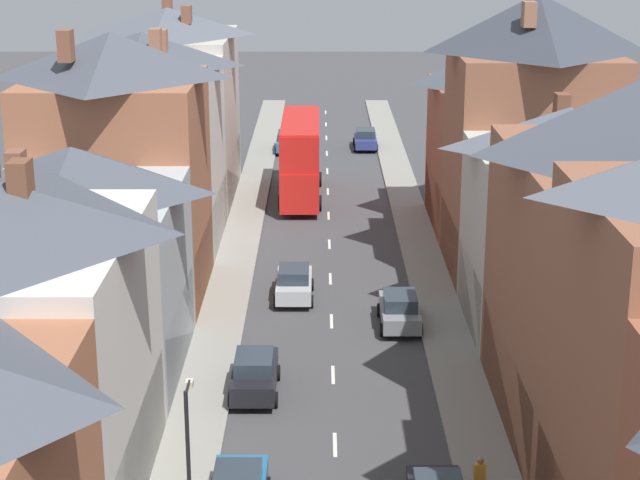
{
  "coord_description": "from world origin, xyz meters",
  "views": [
    {
      "loc": [
        -0.53,
        -16.21,
        18.16
      ],
      "look_at": [
        -0.59,
        37.2,
        1.73
      ],
      "focal_mm": 60.0,
      "sensor_mm": 36.0,
      "label": 1
    }
  ],
  "objects_px": {
    "car_parked_left_a": "(289,141)",
    "car_parked_left_b": "(295,283)",
    "car_near_blue": "(256,374)",
    "pedestrian_mid_right": "(481,478)",
    "car_parked_right_a": "(367,139)",
    "car_mid_white": "(401,310)",
    "double_decker_bus_lead": "(302,157)",
    "street_lamp": "(190,462)"
  },
  "relations": [
    {
      "from": "car_parked_left_a",
      "to": "car_parked_left_b",
      "type": "height_order",
      "value": "car_parked_left_b"
    },
    {
      "from": "car_near_blue",
      "to": "pedestrian_mid_right",
      "type": "bearing_deg",
      "value": -47.66
    },
    {
      "from": "car_parked_right_a",
      "to": "car_parked_left_b",
      "type": "bearing_deg",
      "value": -98.03
    },
    {
      "from": "car_near_blue",
      "to": "car_parked_right_a",
      "type": "height_order",
      "value": "car_near_blue"
    },
    {
      "from": "car_near_blue",
      "to": "pedestrian_mid_right",
      "type": "relative_size",
      "value": 2.52
    },
    {
      "from": "car_parked_left_b",
      "to": "car_mid_white",
      "type": "distance_m",
      "value": 6.09
    },
    {
      "from": "double_decker_bus_lead",
      "to": "car_parked_left_a",
      "type": "relative_size",
      "value": 2.55
    },
    {
      "from": "car_parked_left_a",
      "to": "pedestrian_mid_right",
      "type": "bearing_deg",
      "value": -81.79
    },
    {
      "from": "car_mid_white",
      "to": "street_lamp",
      "type": "distance_m",
      "value": 20.04
    },
    {
      "from": "car_parked_right_a",
      "to": "car_parked_left_b",
      "type": "xyz_separation_m",
      "value": [
        -4.9,
        -34.74,
        0.02
      ]
    },
    {
      "from": "car_parked_left_b",
      "to": "car_near_blue",
      "type": "bearing_deg",
      "value": -96.9
    },
    {
      "from": "car_near_blue",
      "to": "car_mid_white",
      "type": "bearing_deg",
      "value": 48.98
    },
    {
      "from": "pedestrian_mid_right",
      "to": "street_lamp",
      "type": "distance_m",
      "value": 9.53
    },
    {
      "from": "double_decker_bus_lead",
      "to": "pedestrian_mid_right",
      "type": "distance_m",
      "value": 38.88
    },
    {
      "from": "car_parked_left_b",
      "to": "street_lamp",
      "type": "relative_size",
      "value": 0.72
    },
    {
      "from": "street_lamp",
      "to": "car_parked_left_b",
      "type": "bearing_deg",
      "value": 83.68
    },
    {
      "from": "car_parked_right_a",
      "to": "street_lamp",
      "type": "xyz_separation_m",
      "value": [
        -7.35,
        -56.85,
        2.43
      ]
    },
    {
      "from": "car_near_blue",
      "to": "car_parked_left_a",
      "type": "bearing_deg",
      "value": 90.0
    },
    {
      "from": "car_mid_white",
      "to": "street_lamp",
      "type": "bearing_deg",
      "value": -111.68
    },
    {
      "from": "car_parked_right_a",
      "to": "car_parked_left_b",
      "type": "distance_m",
      "value": 35.08
    },
    {
      "from": "car_parked_right_a",
      "to": "pedestrian_mid_right",
      "type": "relative_size",
      "value": 2.61
    },
    {
      "from": "double_decker_bus_lead",
      "to": "car_near_blue",
      "type": "relative_size",
      "value": 2.67
    },
    {
      "from": "car_near_blue",
      "to": "car_parked_right_a",
      "type": "xyz_separation_m",
      "value": [
        6.2,
        45.49,
        -0.04
      ]
    },
    {
      "from": "double_decker_bus_lead",
      "to": "car_parked_right_a",
      "type": "relative_size",
      "value": 2.57
    },
    {
      "from": "car_parked_right_a",
      "to": "pedestrian_mid_right",
      "type": "height_order",
      "value": "pedestrian_mid_right"
    },
    {
      "from": "car_parked_right_a",
      "to": "street_lamp",
      "type": "height_order",
      "value": "street_lamp"
    },
    {
      "from": "car_near_blue",
      "to": "double_decker_bus_lead",
      "type": "bearing_deg",
      "value": 87.53
    },
    {
      "from": "car_mid_white",
      "to": "street_lamp",
      "type": "relative_size",
      "value": 0.73
    },
    {
      "from": "car_parked_left_a",
      "to": "street_lamp",
      "type": "distance_m",
      "value": 55.86
    },
    {
      "from": "car_near_blue",
      "to": "street_lamp",
      "type": "height_order",
      "value": "street_lamp"
    },
    {
      "from": "pedestrian_mid_right",
      "to": "car_mid_white",
      "type": "bearing_deg",
      "value": 95.24
    },
    {
      "from": "car_near_blue",
      "to": "car_mid_white",
      "type": "height_order",
      "value": "car_near_blue"
    },
    {
      "from": "street_lamp",
      "to": "car_mid_white",
      "type": "bearing_deg",
      "value": 68.32
    },
    {
      "from": "car_parked_right_a",
      "to": "pedestrian_mid_right",
      "type": "distance_m",
      "value": 53.87
    },
    {
      "from": "car_parked_left_b",
      "to": "street_lamp",
      "type": "distance_m",
      "value": 22.38
    },
    {
      "from": "car_parked_right_a",
      "to": "car_near_blue",
      "type": "bearing_deg",
      "value": -97.76
    },
    {
      "from": "car_near_blue",
      "to": "car_parked_right_a",
      "type": "bearing_deg",
      "value": 82.24
    },
    {
      "from": "car_near_blue",
      "to": "street_lamp",
      "type": "distance_m",
      "value": 11.67
    },
    {
      "from": "car_parked_left_a",
      "to": "car_mid_white",
      "type": "relative_size",
      "value": 1.06
    },
    {
      "from": "car_parked_left_b",
      "to": "street_lamp",
      "type": "height_order",
      "value": "street_lamp"
    },
    {
      "from": "double_decker_bus_lead",
      "to": "car_mid_white",
      "type": "distance_m",
      "value": 23.44
    },
    {
      "from": "car_parked_left_b",
      "to": "pedestrian_mid_right",
      "type": "distance_m",
      "value": 20.13
    }
  ]
}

